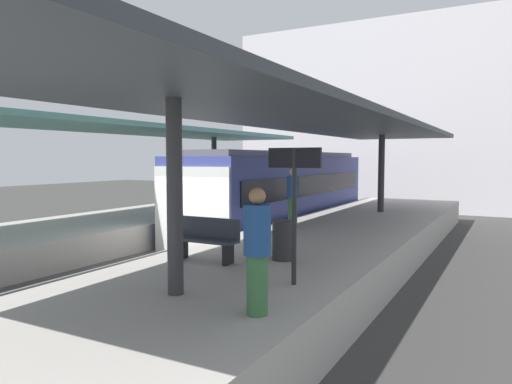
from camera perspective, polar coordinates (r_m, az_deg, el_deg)
ground_plane at (r=13.70m, az=-9.46°, el=-8.83°), size 80.00×80.00×0.00m
platform_left at (r=16.18m, az=-20.22°, el=-5.23°), size 4.40×28.00×1.00m
platform_right at (r=11.70m, az=5.55°, el=-8.51°), size 4.40×28.00×1.00m
track_ballast at (r=13.68m, az=-9.47°, el=-8.42°), size 3.20×28.00×0.20m
rail_near_side at (r=14.09m, az=-11.81°, el=-7.38°), size 0.08×28.00×0.14m
rail_far_side at (r=13.22m, az=-6.99°, el=-8.08°), size 0.08×28.00×0.14m
commuter_train at (r=19.28m, az=3.08°, el=0.14°), size 2.78×12.39×3.10m
canopy_left at (r=16.96m, az=-16.95°, el=7.28°), size 4.18×21.00×3.17m
canopy_right at (r=12.76m, az=8.12°, el=8.19°), size 4.18×21.00×3.09m
platform_bench at (r=9.54m, az=-5.97°, el=-5.48°), size 1.40×0.41×0.86m
platform_sign at (r=7.62m, az=4.61°, el=0.90°), size 0.90×0.08×2.21m
litter_bin at (r=9.62m, az=3.27°, el=-5.78°), size 0.44×0.44×0.80m
passenger_near_bench at (r=6.21m, az=0.15°, el=-6.88°), size 0.36×0.36×1.67m
passenger_mid_platform at (r=14.28m, az=4.41°, el=-0.53°), size 0.36×0.36×1.73m
station_building_backdrop at (r=31.39m, az=15.81°, el=8.40°), size 18.00×6.00×11.00m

